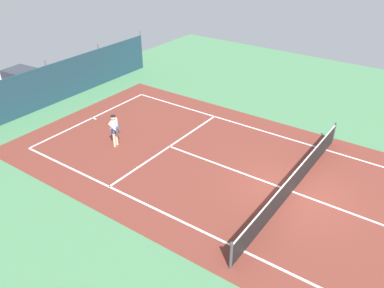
{
  "coord_description": "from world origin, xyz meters",
  "views": [
    {
      "loc": [
        -13.17,
        -4.25,
        9.88
      ],
      "look_at": [
        -0.43,
        4.74,
        0.9
      ],
      "focal_mm": 37.23,
      "sensor_mm": 36.0,
      "label": 1
    }
  ],
  "objects_px": {
    "tennis_net": "(294,182)",
    "tennis_player": "(114,128)",
    "tennis_ball_near_player": "(137,167)",
    "parked_car": "(23,83)"
  },
  "relations": [
    {
      "from": "tennis_net",
      "to": "tennis_player",
      "type": "relative_size",
      "value": 6.17
    },
    {
      "from": "tennis_ball_near_player",
      "to": "parked_car",
      "type": "height_order",
      "value": "parked_car"
    },
    {
      "from": "tennis_net",
      "to": "tennis_ball_near_player",
      "type": "distance_m",
      "value": 6.87
    },
    {
      "from": "tennis_player",
      "to": "parked_car",
      "type": "distance_m",
      "value": 9.33
    },
    {
      "from": "tennis_player",
      "to": "parked_car",
      "type": "height_order",
      "value": "parked_car"
    },
    {
      "from": "tennis_net",
      "to": "tennis_player",
      "type": "distance_m",
      "value": 8.74
    },
    {
      "from": "tennis_ball_near_player",
      "to": "parked_car",
      "type": "relative_size",
      "value": 0.02
    },
    {
      "from": "tennis_net",
      "to": "tennis_ball_near_player",
      "type": "bearing_deg",
      "value": 110.22
    },
    {
      "from": "tennis_ball_near_player",
      "to": "tennis_net",
      "type": "bearing_deg",
      "value": -69.78
    },
    {
      "from": "tennis_player",
      "to": "parked_car",
      "type": "bearing_deg",
      "value": -107.59
    }
  ]
}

